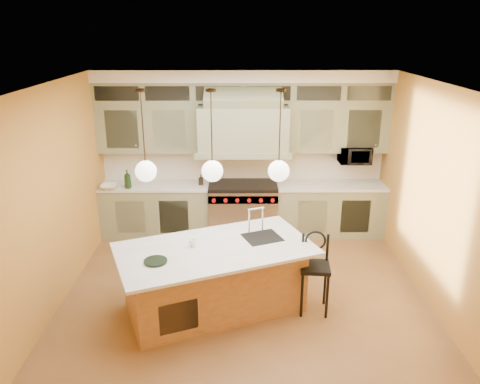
{
  "coord_description": "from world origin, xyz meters",
  "views": [
    {
      "loc": [
        -0.1,
        -5.64,
        3.56
      ],
      "look_at": [
        -0.06,
        0.7,
        1.32
      ],
      "focal_mm": 35.0,
      "sensor_mm": 36.0,
      "label": 1
    }
  ],
  "objects_px": {
    "kitchen_island": "(215,277)",
    "range": "(243,209)",
    "microwave": "(355,155)",
    "counter_stool": "(315,268)"
  },
  "relations": [
    {
      "from": "kitchen_island",
      "to": "counter_stool",
      "type": "relative_size",
      "value": 2.55
    },
    {
      "from": "kitchen_island",
      "to": "counter_stool",
      "type": "distance_m",
      "value": 1.3
    },
    {
      "from": "kitchen_island",
      "to": "counter_stool",
      "type": "xyz_separation_m",
      "value": [
        1.3,
        -0.02,
        0.14
      ]
    },
    {
      "from": "counter_stool",
      "to": "microwave",
      "type": "xyz_separation_m",
      "value": [
        1.05,
        2.52,
        0.84
      ]
    },
    {
      "from": "counter_stool",
      "to": "microwave",
      "type": "bearing_deg",
      "value": 72.68
    },
    {
      "from": "range",
      "to": "kitchen_island",
      "type": "xyz_separation_m",
      "value": [
        -0.39,
        -2.39,
        -0.01
      ]
    },
    {
      "from": "kitchen_island",
      "to": "range",
      "type": "bearing_deg",
      "value": 58.86
    },
    {
      "from": "kitchen_island",
      "to": "microwave",
      "type": "relative_size",
      "value": 5.08
    },
    {
      "from": "range",
      "to": "counter_stool",
      "type": "relative_size",
      "value": 1.11
    },
    {
      "from": "kitchen_island",
      "to": "microwave",
      "type": "distance_m",
      "value": 3.56
    }
  ]
}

